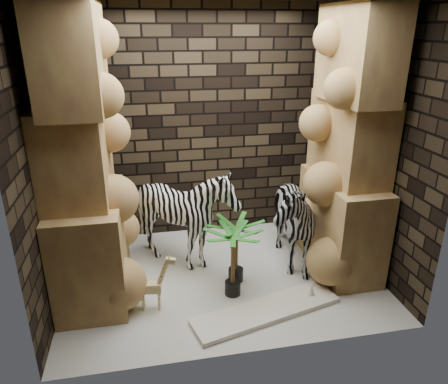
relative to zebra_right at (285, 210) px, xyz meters
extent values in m
plane|color=silver|center=(-0.80, -0.20, -0.69)|extent=(3.50, 3.50, 0.00)
plane|color=black|center=(-0.80, 1.05, 0.81)|extent=(3.50, 0.00, 3.50)
plane|color=black|center=(-0.80, -1.45, 0.81)|extent=(3.50, 0.00, 3.50)
plane|color=black|center=(-2.55, -0.20, 0.81)|extent=(0.00, 3.00, 3.00)
plane|color=black|center=(0.95, -0.20, 0.81)|extent=(0.00, 3.00, 3.00)
imported|color=white|center=(0.00, 0.00, 0.00)|extent=(0.69, 1.20, 1.38)
imported|color=white|center=(-1.16, 0.15, -0.11)|extent=(1.13, 1.35, 1.16)
cube|color=#EDE7CF|center=(-0.48, -0.94, -0.67)|extent=(1.61, 0.77, 0.05)
camera|label=1|loc=(-1.58, -4.28, 2.01)|focal=33.49mm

